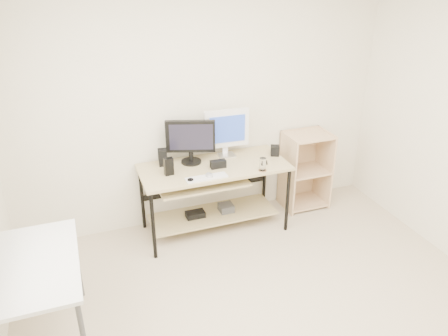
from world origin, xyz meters
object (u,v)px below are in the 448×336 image
side_table (35,272)px  shelf_unit (304,169)px  white_imac (227,130)px  audio_controller (169,166)px  desk (212,185)px  black_monitor (191,139)px

side_table → shelf_unit: shelf_unit is taller
shelf_unit → white_imac: size_ratio=1.77×
side_table → shelf_unit: bearing=23.3°
shelf_unit → audio_controller: 1.68m
white_imac → desk: bearing=-138.9°
black_monitor → shelf_unit: bearing=18.6°
desk → black_monitor: bearing=137.8°
desk → audio_controller: 0.54m
desk → shelf_unit: 1.19m
shelf_unit → black_monitor: (-1.34, -0.01, 0.56)m
side_table → shelf_unit: (2.83, 1.22, -0.22)m
black_monitor → white_imac: (0.40, 0.04, 0.03)m
desk → side_table: same height
black_monitor → side_table: bearing=-122.6°
shelf_unit → black_monitor: black_monitor is taller
shelf_unit → black_monitor: bearing=-179.6°
desk → side_table: 1.97m
desk → audio_controller: audio_controller is taller
desk → white_imac: 0.59m
desk → black_monitor: size_ratio=3.08×
audio_controller → shelf_unit: bearing=2.0°
desk → black_monitor: 0.52m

